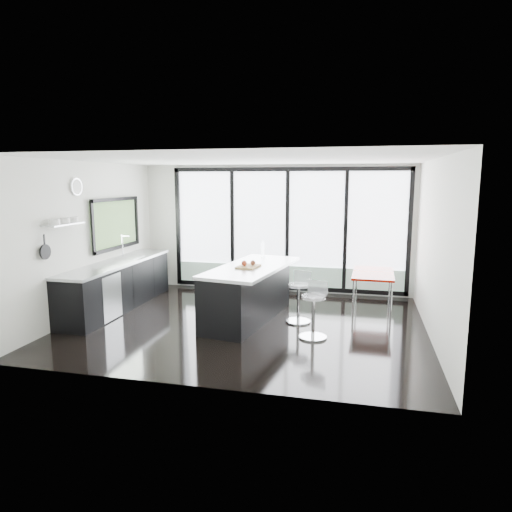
% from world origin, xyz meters
% --- Properties ---
extents(floor, '(6.00, 5.00, 0.00)m').
position_xyz_m(floor, '(0.00, 0.00, 0.00)').
color(floor, black).
rests_on(floor, ground).
extents(ceiling, '(6.00, 5.00, 0.00)m').
position_xyz_m(ceiling, '(0.00, 0.00, 2.80)').
color(ceiling, white).
rests_on(ceiling, wall_back).
extents(wall_back, '(6.00, 0.09, 2.80)m').
position_xyz_m(wall_back, '(0.27, 2.47, 1.27)').
color(wall_back, silver).
rests_on(wall_back, ground).
extents(wall_front, '(6.00, 0.00, 2.80)m').
position_xyz_m(wall_front, '(0.00, -2.50, 1.40)').
color(wall_front, silver).
rests_on(wall_front, ground).
extents(wall_left, '(0.26, 5.00, 2.80)m').
position_xyz_m(wall_left, '(-2.97, 0.27, 1.56)').
color(wall_left, silver).
rests_on(wall_left, ground).
extents(wall_right, '(0.00, 5.00, 2.80)m').
position_xyz_m(wall_right, '(3.00, 0.00, 1.40)').
color(wall_right, silver).
rests_on(wall_right, ground).
extents(counter_cabinets, '(0.69, 3.24, 1.36)m').
position_xyz_m(counter_cabinets, '(-2.67, 0.40, 0.46)').
color(counter_cabinets, black).
rests_on(counter_cabinets, floor).
extents(island, '(1.38, 2.54, 1.28)m').
position_xyz_m(island, '(-0.04, 0.27, 0.50)').
color(island, black).
rests_on(island, floor).
extents(bar_stool_near, '(0.55, 0.55, 0.70)m').
position_xyz_m(bar_stool_near, '(1.20, -0.45, 0.35)').
color(bar_stool_near, silver).
rests_on(bar_stool_near, floor).
extents(bar_stool_far, '(0.56, 0.56, 0.69)m').
position_xyz_m(bar_stool_far, '(0.86, 0.30, 0.35)').
color(bar_stool_far, silver).
rests_on(bar_stool_far, floor).
extents(red_table, '(0.80, 1.36, 0.72)m').
position_xyz_m(red_table, '(2.13, 1.49, 0.36)').
color(red_table, '#830900').
rests_on(red_table, floor).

